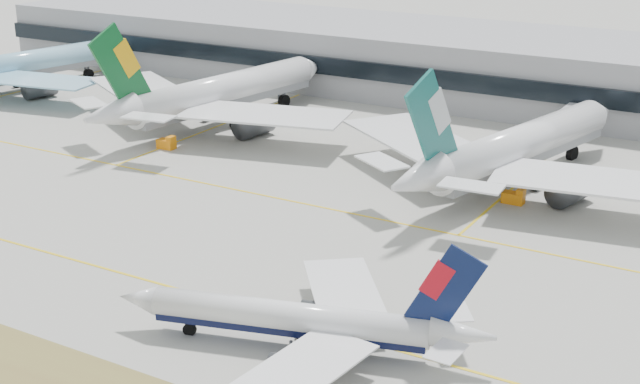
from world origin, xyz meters
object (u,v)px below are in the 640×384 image
Objects in this scene: taxiing_airliner at (303,321)px; terminal at (509,68)px; widebody_cathay at (514,150)px; widebody_eva at (216,95)px; widebody_korean at (19,66)px.

terminal is (-19.44, 124.78, 3.99)m from taxiing_airliner.
taxiing_airliner is 65.45m from widebody_cathay.
terminal is at bearing 33.01° from widebody_cathay.
taxiing_airliner is 0.15× the size of terminal.
widebody_eva is (-64.54, 71.48, 3.16)m from taxiing_airliner.
widebody_cathay is at bearing -70.16° from terminal.
widebody_cathay reaches higher than terminal.
widebody_eva is 66.82m from widebody_cathay.
taxiing_airliner is at bearing -168.58° from widebody_cathay.
widebody_korean is 61.17m from widebody_eva.
widebody_korean is at bearing 99.46° from widebody_cathay.
widebody_eva reaches higher than terminal.
terminal is (-21.44, 59.43, 1.05)m from widebody_cathay.
taxiing_airliner is 96.35m from widebody_eva.
terminal is at bearing -52.26° from widebody_korean.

